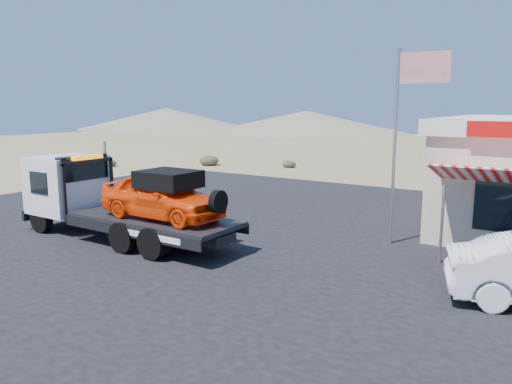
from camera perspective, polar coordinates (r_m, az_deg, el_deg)
ground at (r=14.95m, az=-8.32°, el=-7.08°), size 120.00×120.00×0.00m
asphalt_lot at (r=16.17m, az=4.20°, el=-5.65°), size 32.00×24.00×0.02m
tow_truck at (r=16.65m, az=-15.23°, el=-0.48°), size 7.98×2.37×2.67m
flagpole at (r=15.82m, az=16.49°, el=7.42°), size 1.55×0.10×6.00m
desert_scrub at (r=31.52m, az=-18.02°, el=2.08°), size 26.91×36.05×0.76m
distant_hills at (r=68.58m, az=17.22°, el=7.44°), size 126.00×48.00×4.20m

